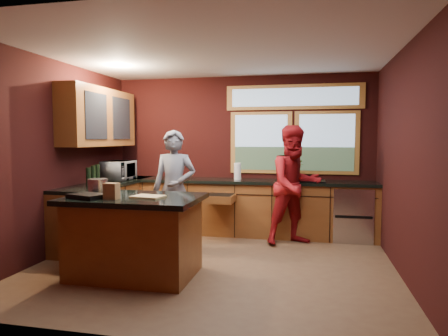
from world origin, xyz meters
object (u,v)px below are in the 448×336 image
(stock_pot, at_px, (98,186))
(person_red, at_px, (295,185))
(island, at_px, (135,235))
(cutting_board, at_px, (148,197))
(person_grey, at_px, (174,190))

(stock_pot, bearing_deg, person_red, 35.86)
(island, distance_m, cutting_board, 0.52)
(cutting_board, distance_m, stock_pot, 0.78)
(person_red, bearing_deg, island, -166.16)
(person_red, height_order, stock_pot, person_red)
(person_grey, distance_m, stock_pot, 1.22)
(person_red, bearing_deg, person_grey, 169.32)
(person_red, relative_size, stock_pot, 7.59)
(island, bearing_deg, person_grey, 85.88)
(person_red, bearing_deg, stock_pot, -176.09)
(island, bearing_deg, cutting_board, -14.04)
(island, bearing_deg, stock_pot, 164.74)
(island, height_order, stock_pot, stock_pot)
(island, relative_size, person_red, 0.85)
(island, relative_size, cutting_board, 4.43)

